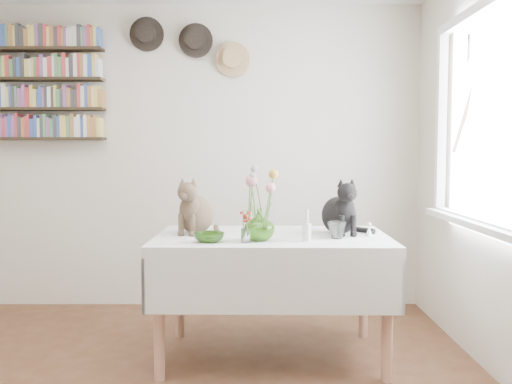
{
  "coord_description": "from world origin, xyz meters",
  "views": [
    {
      "loc": [
        0.64,
        -2.51,
        1.29
      ],
      "look_at": [
        0.64,
        0.9,
        1.05
      ],
      "focal_mm": 40.0,
      "sensor_mm": 36.0,
      "label": 1
    }
  ],
  "objects_px": {
    "dining_table": "(272,265)",
    "flower_vase": "(259,225)",
    "bookshelf_unit": "(42,84)",
    "black_cat": "(339,205)",
    "tabby_cat": "(196,204)"
  },
  "relations": [
    {
      "from": "dining_table",
      "to": "flower_vase",
      "type": "distance_m",
      "value": 0.36
    },
    {
      "from": "dining_table",
      "to": "flower_vase",
      "type": "relative_size",
      "value": 7.76
    },
    {
      "from": "tabby_cat",
      "to": "bookshelf_unit",
      "type": "xyz_separation_m",
      "value": [
        -1.36,
        1.04,
        0.89
      ]
    },
    {
      "from": "flower_vase",
      "to": "black_cat",
      "type": "bearing_deg",
      "value": 30.47
    },
    {
      "from": "flower_vase",
      "to": "bookshelf_unit",
      "type": "height_order",
      "value": "bookshelf_unit"
    },
    {
      "from": "tabby_cat",
      "to": "black_cat",
      "type": "distance_m",
      "value": 0.91
    },
    {
      "from": "tabby_cat",
      "to": "flower_vase",
      "type": "xyz_separation_m",
      "value": [
        0.4,
        -0.33,
        -0.09
      ]
    },
    {
      "from": "dining_table",
      "to": "black_cat",
      "type": "height_order",
      "value": "black_cat"
    },
    {
      "from": "black_cat",
      "to": "bookshelf_unit",
      "type": "height_order",
      "value": "bookshelf_unit"
    },
    {
      "from": "black_cat",
      "to": "bookshelf_unit",
      "type": "bearing_deg",
      "value": 141.81
    },
    {
      "from": "black_cat",
      "to": "bookshelf_unit",
      "type": "relative_size",
      "value": 0.36
    },
    {
      "from": "tabby_cat",
      "to": "flower_vase",
      "type": "height_order",
      "value": "tabby_cat"
    },
    {
      "from": "dining_table",
      "to": "tabby_cat",
      "type": "xyz_separation_m",
      "value": [
        -0.48,
        0.12,
        0.37
      ]
    },
    {
      "from": "dining_table",
      "to": "tabby_cat",
      "type": "distance_m",
      "value": 0.62
    },
    {
      "from": "dining_table",
      "to": "flower_vase",
      "type": "xyz_separation_m",
      "value": [
        -0.08,
        -0.21,
        0.28
      ]
    }
  ]
}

